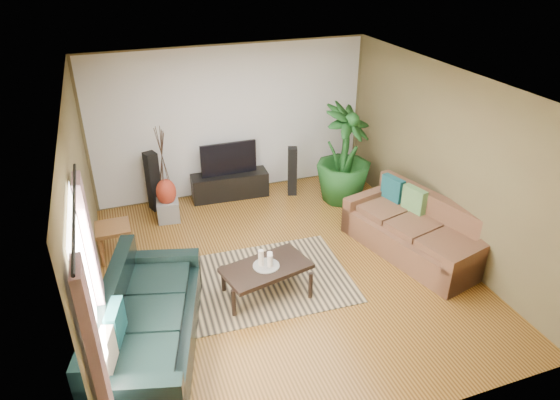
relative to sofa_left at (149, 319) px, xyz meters
name	(u,v)px	position (x,y,z in m)	size (l,w,h in m)	color
floor	(285,270)	(1.97, 0.90, -0.42)	(5.50, 5.50, 0.00)	#9F6A29
ceiling	(286,85)	(1.97, 0.90, 2.28)	(5.50, 5.50, 0.00)	white
wall_back	(232,122)	(1.97, 3.65, 0.93)	(5.00, 5.00, 0.00)	brown
wall_front	(396,321)	(1.97, -1.85, 0.93)	(5.00, 5.00, 0.00)	brown
wall_left	(84,219)	(-0.53, 0.90, 0.92)	(5.50, 5.50, 0.00)	brown
wall_right	(445,161)	(4.47, 0.90, 0.92)	(5.50, 5.50, 0.00)	brown
backwall_panel	(232,122)	(1.97, 3.64, 0.93)	(4.90, 4.90, 0.00)	white
window_pane	(88,298)	(-0.51, -0.70, 0.97)	(1.80, 1.80, 0.00)	white
curtain_near	(101,378)	(-0.46, -1.45, 0.72)	(0.08, 0.35, 2.20)	gray
curtain_far	(96,273)	(-0.46, 0.05, 0.72)	(0.08, 0.35, 2.20)	gray
curtain_rod	(74,210)	(-0.46, -0.70, 1.87)	(0.03, 0.03, 1.90)	black
sofa_left	(149,319)	(0.00, 0.00, 0.00)	(2.31, 0.99, 0.85)	black
sofa_right	(414,228)	(3.96, 0.70, 0.00)	(2.15, 0.97, 0.85)	brown
area_rug	(262,281)	(1.59, 0.77, -0.42)	(2.42, 1.71, 0.01)	tan
coffee_table	(266,280)	(1.56, 0.47, -0.19)	(1.13, 0.61, 0.46)	black
candle_tray	(266,266)	(1.56, 0.47, 0.04)	(0.35, 0.35, 0.02)	gray
candle_tall	(261,258)	(1.50, 0.50, 0.16)	(0.07, 0.07, 0.23)	#F3E2CD
candle_mid	(270,261)	(1.60, 0.43, 0.14)	(0.07, 0.07, 0.17)	white
candle_short	(270,257)	(1.63, 0.53, 0.12)	(0.07, 0.07, 0.14)	white
tv_stand	(230,185)	(1.82, 3.40, -0.20)	(1.38, 0.41, 0.46)	black
television	(228,159)	(1.82, 3.40, 0.33)	(1.01, 0.06, 0.60)	black
speaker_left	(153,181)	(0.48, 3.40, 0.10)	(0.19, 0.21, 1.06)	black
speaker_right	(292,171)	(2.94, 3.12, 0.03)	(0.16, 0.18, 0.92)	black
potted_plant	(345,155)	(3.72, 2.61, 0.45)	(0.98, 0.98, 1.75)	#18491A
plant_pot	(342,193)	(3.72, 2.61, -0.30)	(0.32, 0.32, 0.25)	black
pedestal	(168,210)	(0.63, 2.92, -0.24)	(0.36, 0.36, 0.36)	gray
vase	(166,192)	(0.63, 2.92, 0.10)	(0.33, 0.33, 0.46)	maroon
side_table	(115,241)	(-0.28, 2.09, -0.16)	(0.49, 0.49, 0.52)	olive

